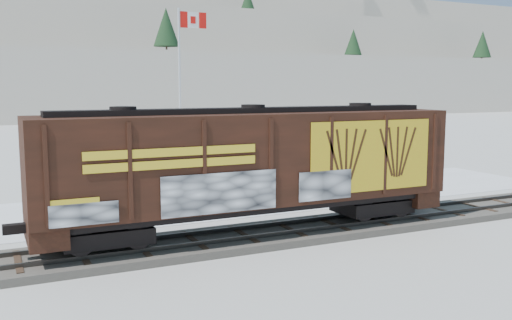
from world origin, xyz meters
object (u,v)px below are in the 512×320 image
hopper_railcar (253,163)px  flagpole (182,117)px  car_white (294,177)px  car_dark (328,181)px  car_silver (170,192)px

hopper_railcar → flagpole: 15.77m
car_white → car_dark: (1.31, -1.52, -0.11)m
flagpole → car_dark: (5.51, -8.76, -3.22)m
flagpole → car_dark: flagpole is taller
car_silver → car_white: (7.78, 1.68, -0.06)m
car_white → car_dark: size_ratio=1.02×
flagpole → car_silver: (-3.58, -8.92, -3.04)m
hopper_railcar → flagpole: (2.27, 15.58, 0.91)m
flagpole → car_silver: size_ratio=2.14×
car_silver → car_dark: size_ratio=1.07×
car_silver → car_white: car_silver is taller
car_dark → car_white: bearing=30.0°
flagpole → car_white: size_ratio=2.23×
car_silver → flagpole: bearing=-41.1°
hopper_railcar → car_dark: hopper_railcar is taller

